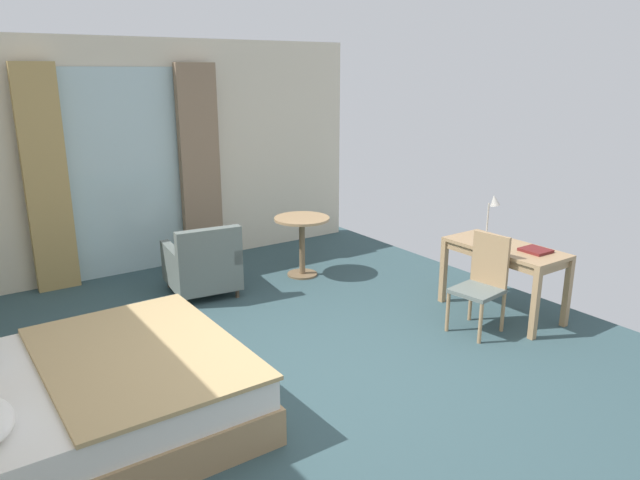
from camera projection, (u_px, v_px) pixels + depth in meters
The scene contains 12 objects.
ground at pixel (316, 390), 4.76m from camera, with size 6.23×7.88×0.10m, color #334C51.
wall_back at pixel (147, 157), 7.26m from camera, with size 5.83×0.12×2.80m, color beige.
balcony_glass_door at pixel (126, 174), 7.08m from camera, with size 1.37×0.02×2.47m, color silver.
curtain_panel_left at pixel (46, 181), 6.50m from camera, with size 0.46×0.10×2.52m, color tan.
curtain_panel_right at pixel (200, 166), 7.49m from camera, with size 0.51×0.10×2.52m, color #897056.
bed at pixel (87, 398), 4.04m from camera, with size 2.03×1.84×1.01m.
writing_desk at pixel (505, 255), 5.97m from camera, with size 0.58×1.21×0.73m.
desk_chair at pixel (483, 280), 5.64m from camera, with size 0.48×0.46×0.94m.
desk_lamp at pixel (492, 211), 6.13m from camera, with size 0.17×0.19×0.48m.
closed_book at pixel (536, 250), 5.75m from camera, with size 0.24×0.25×0.03m, color maroon.
armchair_by_window at pixel (203, 266), 6.59m from camera, with size 0.80×0.88×0.82m.
round_cafe_table at pixel (302, 233), 7.13m from camera, with size 0.67×0.67×0.73m.
Camera 1 is at (-2.39, -3.49, 2.44)m, focal length 33.17 mm.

